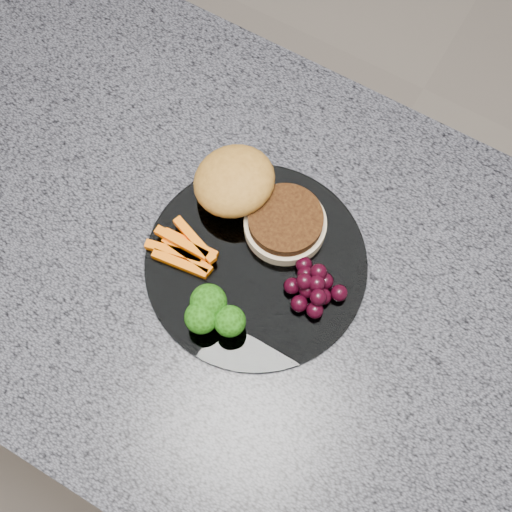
{
  "coord_description": "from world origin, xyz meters",
  "views": [
    {
      "loc": [
        0.18,
        -0.24,
        1.68
      ],
      "look_at": [
        0.03,
        0.02,
        0.93
      ],
      "focal_mm": 50.0,
      "sensor_mm": 36.0,
      "label": 1
    }
  ],
  "objects_px": {
    "plate": "(256,263)",
    "burger": "(252,198)",
    "grape_bunch": "(313,287)",
    "island_cabinet": "(235,355)"
  },
  "relations": [
    {
      "from": "plate",
      "to": "island_cabinet",
      "type": "bearing_deg",
      "value": -156.23
    },
    {
      "from": "plate",
      "to": "burger",
      "type": "relative_size",
      "value": 1.5
    },
    {
      "from": "island_cabinet",
      "to": "plate",
      "type": "distance_m",
      "value": 0.47
    },
    {
      "from": "grape_bunch",
      "to": "burger",
      "type": "bearing_deg",
      "value": 152.84
    },
    {
      "from": "island_cabinet",
      "to": "burger",
      "type": "height_order",
      "value": "burger"
    },
    {
      "from": "island_cabinet",
      "to": "grape_bunch",
      "type": "xyz_separation_m",
      "value": [
        0.11,
        0.02,
        0.49
      ]
    },
    {
      "from": "burger",
      "to": "grape_bunch",
      "type": "relative_size",
      "value": 2.44
    },
    {
      "from": "island_cabinet",
      "to": "plate",
      "type": "bearing_deg",
      "value": 23.77
    },
    {
      "from": "burger",
      "to": "grape_bunch",
      "type": "height_order",
      "value": "burger"
    },
    {
      "from": "burger",
      "to": "grape_bunch",
      "type": "bearing_deg",
      "value": -27.92
    }
  ]
}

